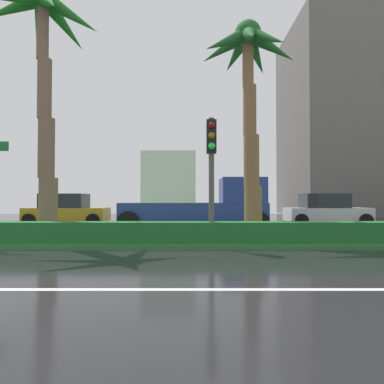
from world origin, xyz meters
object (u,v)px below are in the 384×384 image
object	(u,v)px
box_truck_lead	(191,196)
palm_tree_centre_left	(42,48)
palm_tree_centre	(247,72)
traffic_signal_median_right	(211,157)
car_in_traffic_third	(325,210)
car_in_traffic_second	(66,210)

from	to	relation	value
box_truck_lead	palm_tree_centre_left	bearing A→B (deg)	-140.04
palm_tree_centre	traffic_signal_median_right	xyz separation A→B (m)	(-1.35, -1.61, -3.11)
palm_tree_centre_left	car_in_traffic_third	world-z (taller)	palm_tree_centre_left
palm_tree_centre	car_in_traffic_second	bearing A→B (deg)	141.67
traffic_signal_median_right	palm_tree_centre_left	bearing A→B (deg)	166.73
car_in_traffic_second	box_truck_lead	world-z (taller)	box_truck_lead
palm_tree_centre	traffic_signal_median_right	distance (m)	3.75
car_in_traffic_second	box_truck_lead	size ratio (longest dim) A/B	0.67
traffic_signal_median_right	car_in_traffic_third	bearing A→B (deg)	51.51
traffic_signal_median_right	box_truck_lead	size ratio (longest dim) A/B	0.57
car_in_traffic_third	palm_tree_centre_left	bearing A→B (deg)	-149.84
palm_tree_centre_left	box_truck_lead	xyz separation A→B (m)	(4.92, 4.12, -4.90)
traffic_signal_median_right	car_in_traffic_third	world-z (taller)	traffic_signal_median_right
palm_tree_centre	car_in_traffic_third	bearing A→B (deg)	51.87
palm_tree_centre_left	box_truck_lead	world-z (taller)	palm_tree_centre_left
traffic_signal_median_right	car_in_traffic_third	xyz separation A→B (m)	(6.65, 8.36, -1.83)
palm_tree_centre	car_in_traffic_third	distance (m)	9.91
palm_tree_centre	palm_tree_centre_left	bearing A→B (deg)	-177.41
palm_tree_centre	box_truck_lead	bearing A→B (deg)	117.01
traffic_signal_median_right	car_in_traffic_second	size ratio (longest dim) A/B	0.85
palm_tree_centre_left	car_in_traffic_third	distance (m)	15.14
palm_tree_centre_left	car_in_traffic_third	size ratio (longest dim) A/B	1.96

